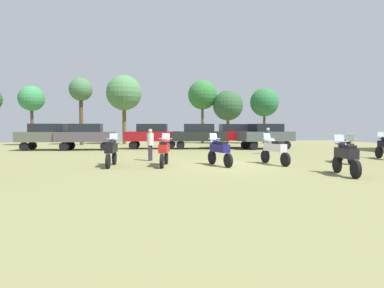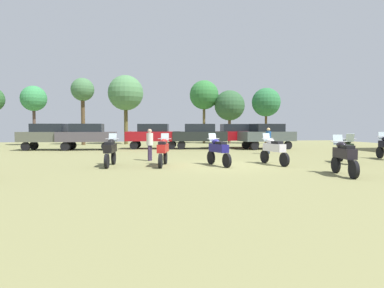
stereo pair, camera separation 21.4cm
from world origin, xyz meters
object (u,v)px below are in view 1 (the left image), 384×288
Objects in this scene: motorcycle_4 at (164,150)px; motorcycle_8 at (346,156)px; motorcycle_3 at (274,149)px; motorcycle_5 at (111,150)px; tree_5 at (81,91)px; car_6 at (235,134)px; tree_4 at (31,99)px; car_4 at (266,134)px; person_2 at (268,139)px; tree_7 at (202,95)px; motorcycle_1 at (346,148)px; tree_3 at (124,93)px; person_1 at (150,142)px; car_3 at (86,135)px; car_1 at (48,135)px; car_5 at (199,134)px; tree_2 at (228,106)px; motorcycle_9 at (219,150)px; tree_6 at (264,102)px; car_2 at (153,134)px.

motorcycle_8 is (6.27, -3.90, -0.00)m from motorcycle_4.
motorcycle_3 is 7.46m from motorcycle_5.
motorcycle_4 is 20.50m from tree_5.
tree_4 is (-17.89, 6.42, 3.23)m from car_6.
car_4 is at bearing -29.08° from tree_5.
tree_4 is at bearing 119.62° from motorcycle_3.
motorcycle_3 is 1.31× the size of person_2.
tree_7 is at bearing 74.17° from motorcycle_5.
tree_3 reaches higher than motorcycle_1.
motorcycle_4 is at bearing -70.67° from tree_5.
person_1 is at bearing -16.05° from person_2.
tree_5 is at bearing 12.96° from car_3.
motorcycle_8 is 16.06m from car_6.
motorcycle_4 is 0.33× the size of tree_7.
tree_5 is (-6.62, 18.87, 4.51)m from motorcycle_4.
motorcycle_4 is (-8.87, 0.04, 0.01)m from motorcycle_1.
person_2 is (9.51, 5.46, 0.28)m from motorcycle_5.
person_2 is (15.06, -5.90, -0.18)m from car_1.
car_4 is (2.59, 14.16, 0.45)m from motorcycle_8.
motorcycle_4 is 11.95m from car_5.
tree_4 is at bearing -174.35° from tree_7.
tree_2 reaches higher than motorcycle_5.
tree_7 is at bearing 65.80° from motorcycle_9.
tree_6 reaches higher than person_2.
person_1 is (7.34, -9.14, -0.21)m from car_1.
car_6 is (6.85, 12.15, 0.45)m from motorcycle_4.
tree_4 is at bearing 71.79° from car_5.
tree_2 reaches higher than person_2.
motorcycle_4 is 0.50× the size of car_1.
car_2 is (-8.89, 11.99, 0.46)m from motorcycle_1.
tree_2 is 0.80× the size of tree_3.
tree_4 is (-5.97, 7.23, 3.23)m from car_3.
tree_7 is (3.18, 20.48, 4.43)m from motorcycle_9.
car_5 is 0.67× the size of tree_7.
motorcycle_8 is at bearing 160.87° from car_4.
motorcycle_8 is 25.59m from tree_3.
car_3 is 2.63× the size of person_1.
car_1 is 11.52m from car_5.
tree_6 reaches higher than car_5.
motorcycle_9 is at bearing -116.78° from tree_6.
tree_5 is 1.12× the size of tree_6.
car_3 is (2.81, -0.27, 0.00)m from car_1.
car_1 is at bearing -147.50° from tree_7.
car_3 is at bearing 105.91° from car_2.
car_1 is (-7.88, 11.60, 0.45)m from motorcycle_4.
tree_2 is at bearing 58.26° from motorcycle_9.
motorcycle_1 is at bearing -147.46° from car_5.
tree_2 reaches higher than motorcycle_8.
tree_4 reaches higher than motorcycle_9.
motorcycle_1 is 14.93m from car_2.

